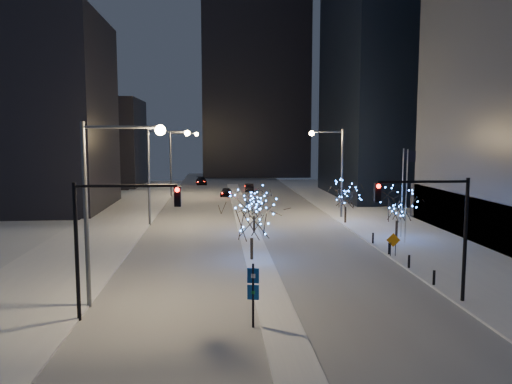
{
  "coord_description": "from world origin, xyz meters",
  "views": [
    {
      "loc": [
        -3.07,
        -24.82,
        9.23
      ],
      "look_at": [
        -0.06,
        12.81,
        5.0
      ],
      "focal_mm": 35.0,
      "sensor_mm": 36.0,
      "label": 1
    }
  ],
  "objects": [
    {
      "name": "street_lamp_east",
      "position": [
        10.08,
        30.0,
        6.45
      ],
      "size": [
        3.9,
        0.56,
        10.0
      ],
      "color": "#595E66",
      "rests_on": "ground"
    },
    {
      "name": "holiday_tree_median_far",
      "position": [
        0.5,
        22.09,
        3.0
      ],
      "size": [
        4.64,
        4.64,
        4.44
      ],
      "color": "black",
      "rests_on": "median"
    },
    {
      "name": "median",
      "position": [
        0.0,
        30.0,
        0.07
      ],
      "size": [
        2.0,
        80.0,
        0.15
      ],
      "primitive_type": "cube",
      "color": "white",
      "rests_on": "ground"
    },
    {
      "name": "traffic_signal_west",
      "position": [
        -8.44,
        -0.0,
        4.76
      ],
      "size": [
        5.26,
        0.43,
        7.0
      ],
      "color": "black",
      "rests_on": "ground"
    },
    {
      "name": "construction_sign",
      "position": [
        10.3,
        11.43,
        1.22
      ],
      "size": [
        1.07,
        0.13,
        1.77
      ],
      "rotation": [
        0.0,
        0.0,
        -0.09
      ],
      "color": "black",
      "rests_on": "east_sidewalk"
    },
    {
      "name": "west_sidewalk",
      "position": [
        -14.0,
        20.0,
        0.07
      ],
      "size": [
        8.0,
        90.0,
        0.15
      ],
      "primitive_type": "cube",
      "color": "white",
      "rests_on": "ground"
    },
    {
      "name": "car_far",
      "position": [
        -5.95,
        71.19,
        0.7
      ],
      "size": [
        2.33,
        4.96,
        1.4
      ],
      "primitive_type": "imported",
      "rotation": [
        0.0,
        0.0,
        0.08
      ],
      "color": "black",
      "rests_on": "ground"
    },
    {
      "name": "car_mid",
      "position": [
        2.43,
        58.33,
        0.66
      ],
      "size": [
        1.54,
        4.08,
        1.33
      ],
      "primitive_type": "imported",
      "rotation": [
        0.0,
        0.0,
        3.11
      ],
      "color": "black",
      "rests_on": "ground"
    },
    {
      "name": "road",
      "position": [
        0.0,
        35.0,
        0.01
      ],
      "size": [
        20.0,
        130.0,
        0.02
      ],
      "primitive_type": "cube",
      "color": "#A7ACB5",
      "rests_on": "ground"
    },
    {
      "name": "east_sidewalk",
      "position": [
        15.0,
        20.0,
        0.07
      ],
      "size": [
        10.0,
        90.0,
        0.15
      ],
      "primitive_type": "cube",
      "color": "white",
      "rests_on": "ground"
    },
    {
      "name": "wayfinding_sign",
      "position": [
        -1.35,
        -1.62,
        1.95
      ],
      "size": [
        0.56,
        0.21,
        3.17
      ],
      "rotation": [
        0.0,
        0.0,
        -0.25
      ],
      "color": "black",
      "rests_on": "ground"
    },
    {
      "name": "holiday_tree_median_near",
      "position": [
        -0.5,
        11.29,
        3.23
      ],
      "size": [
        4.44,
        4.44,
        4.88
      ],
      "color": "black",
      "rests_on": "median"
    },
    {
      "name": "street_lamp_w_mid",
      "position": [
        -8.94,
        27.0,
        6.5
      ],
      "size": [
        4.4,
        0.56,
        10.0
      ],
      "color": "#595E66",
      "rests_on": "ground"
    },
    {
      "name": "filler_west_near",
      "position": [
        -28.0,
        40.0,
        12.0
      ],
      "size": [
        22.0,
        18.0,
        24.0
      ],
      "primitive_type": "cube",
      "color": "black",
      "rests_on": "ground"
    },
    {
      "name": "holiday_tree_plaza_far",
      "position": [
        10.5,
        26.28,
        3.16
      ],
      "size": [
        3.6,
        3.6,
        4.62
      ],
      "color": "black",
      "rests_on": "east_sidewalk"
    },
    {
      "name": "street_lamp_w_far",
      "position": [
        -8.94,
        52.0,
        6.5
      ],
      "size": [
        4.4,
        0.56,
        10.0
      ],
      "color": "#595E66",
      "rests_on": "ground"
    },
    {
      "name": "traffic_signal_east",
      "position": [
        8.94,
        1.0,
        4.76
      ],
      "size": [
        5.26,
        0.43,
        7.0
      ],
      "color": "black",
      "rests_on": "ground"
    },
    {
      "name": "holiday_tree_plaza_near",
      "position": [
        12.98,
        17.97,
        3.08
      ],
      "size": [
        4.5,
        4.5,
        4.56
      ],
      "color": "black",
      "rests_on": "east_sidewalk"
    },
    {
      "name": "horizon_block",
      "position": [
        6.0,
        92.0,
        21.0
      ],
      "size": [
        24.0,
        14.0,
        42.0
      ],
      "primitive_type": "cube",
      "color": "black",
      "rests_on": "ground"
    },
    {
      "name": "street_lamp_w_near",
      "position": [
        -8.94,
        2.0,
        6.5
      ],
      "size": [
        4.4,
        0.56,
        10.0
      ],
      "color": "#595E66",
      "rests_on": "ground"
    },
    {
      "name": "flagpoles",
      "position": [
        13.37,
        17.25,
        4.8
      ],
      "size": [
        1.35,
        2.6,
        8.0
      ],
      "color": "silver",
      "rests_on": "east_sidewalk"
    },
    {
      "name": "ground",
      "position": [
        0.0,
        0.0,
        0.0
      ],
      "size": [
        160.0,
        160.0,
        0.0
      ],
      "primitive_type": "plane",
      "color": "white",
      "rests_on": "ground"
    },
    {
      "name": "bollards",
      "position": [
        10.2,
        10.0,
        0.6
      ],
      "size": [
        0.16,
        12.16,
        0.9
      ],
      "color": "black",
      "rests_on": "east_sidewalk"
    },
    {
      "name": "car_near",
      "position": [
        -1.59,
        51.92,
        0.65
      ],
      "size": [
        1.97,
        3.96,
        1.3
      ],
      "primitive_type": "imported",
      "rotation": [
        0.0,
        0.0,
        -0.12
      ],
      "color": "black",
      "rests_on": "ground"
    },
    {
      "name": "filler_west_far",
      "position": [
        -26.0,
        70.0,
        8.0
      ],
      "size": [
        18.0,
        16.0,
        16.0
      ],
      "primitive_type": "cube",
      "color": "black",
      "rests_on": "ground"
    }
  ]
}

